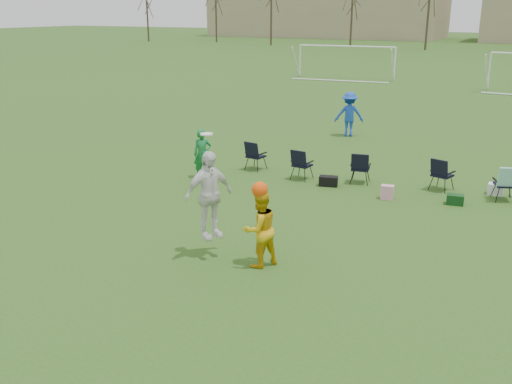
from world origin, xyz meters
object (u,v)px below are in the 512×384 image
Objects in this scene: fielder_blue at (349,114)px; goal_left at (346,53)px; center_contest at (232,210)px; fielder_green_near at (202,154)px.

goal_left is (-6.79, 19.64, 1.00)m from fielder_blue.
center_contest is 0.36× the size of goal_left.
fielder_green_near is at bearing -85.38° from goal_left.
center_contest reaches higher than fielder_blue.
fielder_blue is 0.25× the size of goal_left.
fielder_blue is 0.69× the size of center_contest.
goal_left is at bearing -95.73° from fielder_blue.
center_contest is (3.89, -4.97, 0.37)m from fielder_green_near.
fielder_blue is at bearing -75.94° from goal_left.
goal_left is (-4.69, 27.70, 1.15)m from fielder_green_near.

